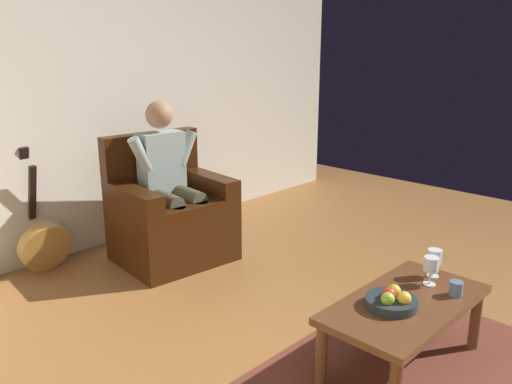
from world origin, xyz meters
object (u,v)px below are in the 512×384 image
Objects in this scene: armchair at (170,217)px; fruit_bowl at (392,301)px; coffee_table at (405,311)px; wine_glass_far at (434,258)px; candle_jar at (456,289)px; wine_glass_near at (431,266)px; guitar at (44,243)px; person_seated at (169,176)px.

fruit_bowl is (0.19, 2.10, 0.08)m from armchair.
wine_glass_far is at bearing -174.75° from coffee_table.
coffee_table is 0.31m from candle_jar.
wine_glass_near is 0.18m from candle_jar.
candle_jar is at bearing 54.04° from wine_glass_far.
guitar is (0.75, -2.63, -0.11)m from coffee_table.
wine_glass_far is at bearing -163.08° from wine_glass_near.
wine_glass_near reaches higher than candle_jar.
wine_glass_near and wine_glass_far have the same top height.
armchair is 6.03× the size of wine_glass_far.
guitar is at bearing -70.43° from candle_jar.
wine_glass_near reaches higher than fruit_bowl.
guitar reaches higher than wine_glass_far.
coffee_table is 0.15m from fruit_bowl.
fruit_bowl is (-0.64, 2.61, 0.21)m from guitar.
coffee_table is 0.42m from wine_glass_far.
guitar is at bearing -76.29° from fruit_bowl.
armchair is 2.12m from coffee_table.
coffee_table is 1.05× the size of guitar.
guitar is 2.98m from candle_jar.
armchair is at bearing -81.49° from wine_glass_far.
person_seated reaches higher than armchair.
fruit_bowl is at bearing 91.25° from person_seated.
wine_glass_far is at bearing 105.00° from person_seated.
coffee_table is 6.02× the size of wine_glass_far.
wine_glass_far is 0.26m from candle_jar.
armchair is at bearing -85.78° from candle_jar.
guitar is 2.85m from wine_glass_far.
coffee_table is (0.07, 2.12, -0.02)m from armchair.
coffee_table is 12.44× the size of candle_jar.
armchair is 6.05× the size of wine_glass_near.
wine_glass_far reaches higher than fruit_bowl.
candle_jar is (-0.99, 2.80, 0.21)m from guitar.
armchair is at bearing -84.73° from wine_glass_near.
guitar is 2.70m from fruit_bowl.
candle_jar is at bearing 80.52° from wine_glass_near.
wine_glass_near is (-1.02, 2.63, 0.28)m from guitar.
fruit_bowl reaches higher than coffee_table.
person_seated is at bearing -81.35° from wine_glass_far.
candle_jar is (-0.24, 0.16, 0.10)m from coffee_table.
person_seated reaches higher than fruit_bowl.
fruit_bowl is 3.30× the size of candle_jar.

